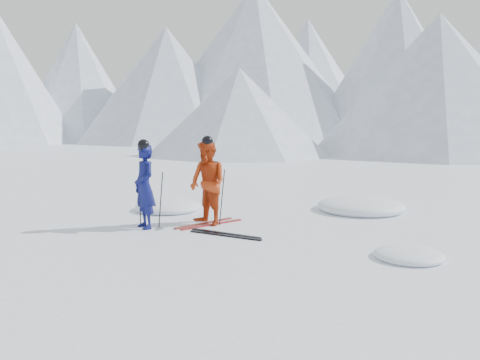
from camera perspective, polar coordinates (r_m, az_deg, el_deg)
The scene contains 12 objects.
ground at distance 10.17m, azimuth 5.74°, elevation -7.11°, with size 160.00×160.00×0.00m, color white.
skier_blue at distance 11.51m, azimuth -10.68°, elevation -0.72°, with size 0.69×0.45×1.89m, color #0D1153.
skier_red at distance 11.70m, azimuth -3.65°, elevation -0.33°, with size 0.95×0.74×1.95m, color #B9350E.
pole_blue_left at distance 11.87m, azimuth -11.13°, elevation -2.02°, with size 0.02×0.02×1.26m, color black.
pole_blue_right at distance 11.56m, azimuth -8.89°, elevation -2.23°, with size 0.02×0.02×1.26m, color black.
pole_red_left at distance 12.12m, azimuth -4.00°, elevation -1.61°, with size 0.02×0.02×1.30m, color black.
pole_red_right at distance 11.68m, azimuth -2.03°, elevation -1.94°, with size 0.02×0.02×1.30m, color black.
ski_worn_left at distance 11.94m, azimuth -4.06°, elevation -4.86°, with size 0.09×1.70×0.03m, color black.
ski_worn_right at distance 11.79m, azimuth -3.16°, elevation -5.01°, with size 0.09×1.70×0.03m, color black.
ski_loose_a at distance 10.90m, azimuth -1.63°, elevation -6.02°, with size 0.09×1.70×0.03m, color black.
ski_loose_b at distance 10.73m, azimuth -1.68°, elevation -6.24°, with size 0.09×1.70×0.03m, color black.
snow_lumps at distance 13.27m, azimuth 7.64°, elevation -3.74°, with size 8.20×5.63×0.51m.
Camera 1 is at (4.83, -8.59, 2.53)m, focal length 38.00 mm.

